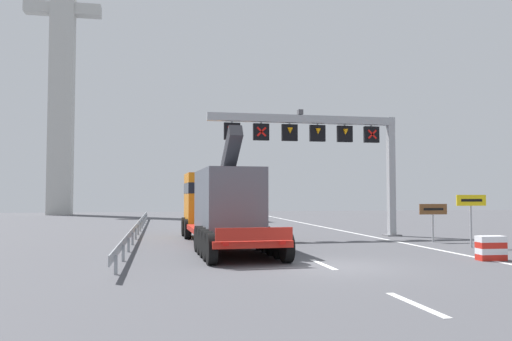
# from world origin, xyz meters

# --- Properties ---
(ground) EXTENTS (112.00, 112.00, 0.00)m
(ground) POSITION_xyz_m (0.00, 0.00, 0.00)
(ground) COLOR #4C4C51
(lane_markings) EXTENTS (0.20, 54.28, 0.01)m
(lane_markings) POSITION_xyz_m (-0.25, 19.84, 0.01)
(lane_markings) COLOR silver
(lane_markings) RESTS_ON ground
(edge_line_right) EXTENTS (0.20, 63.00, 0.01)m
(edge_line_right) POSITION_xyz_m (6.20, 12.00, 0.01)
(edge_line_right) COLOR silver
(edge_line_right) RESTS_ON ground
(overhead_lane_gantry) EXTENTS (11.41, 0.90, 7.32)m
(overhead_lane_gantry) POSITION_xyz_m (3.61, 11.46, 5.69)
(overhead_lane_gantry) COLOR #9EA0A5
(overhead_lane_gantry) RESTS_ON ground
(heavy_haul_truck_red) EXTENTS (3.41, 14.13, 5.30)m
(heavy_haul_truck_red) POSITION_xyz_m (-2.96, 8.51, 1.99)
(heavy_haul_truck_red) COLOR red
(heavy_haul_truck_red) RESTS_ON ground
(exit_sign_yellow) EXTENTS (1.47, 0.15, 2.42)m
(exit_sign_yellow) POSITION_xyz_m (8.21, 4.53, 1.84)
(exit_sign_yellow) COLOR #9EA0A5
(exit_sign_yellow) RESTS_ON ground
(tourist_info_sign_brown) EXTENTS (1.52, 0.15, 1.96)m
(tourist_info_sign_brown) POSITION_xyz_m (7.95, 7.38, 1.49)
(tourist_info_sign_brown) COLOR #9EA0A5
(tourist_info_sign_brown) RESTS_ON ground
(crash_barrier_striped) EXTENTS (1.03, 0.56, 0.90)m
(crash_barrier_striped) POSITION_xyz_m (6.23, 0.41, 0.45)
(crash_barrier_striped) COLOR red
(crash_barrier_striped) RESTS_ON ground
(guardrail_left) EXTENTS (0.13, 36.88, 0.76)m
(guardrail_left) POSITION_xyz_m (-7.19, 16.44, 0.56)
(guardrail_left) COLOR #999EA3
(guardrail_left) RESTS_ON ground
(bridge_pylon_distant) EXTENTS (9.00, 2.00, 40.77)m
(bridge_pylon_distant) POSITION_xyz_m (-17.87, 47.99, 20.78)
(bridge_pylon_distant) COLOR #B7B7B2
(bridge_pylon_distant) RESTS_ON ground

